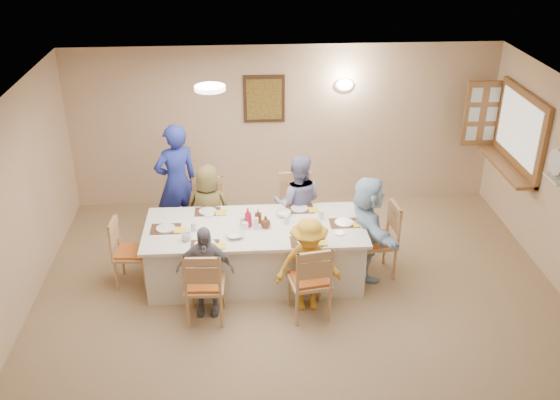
{
  "coord_description": "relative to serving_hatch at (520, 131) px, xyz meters",
  "views": [
    {
      "loc": [
        -0.67,
        -5.5,
        4.55
      ],
      "look_at": [
        -0.2,
        1.4,
        1.05
      ],
      "focal_mm": 40.0,
      "sensor_mm": 36.0,
      "label": 1
    }
  ],
  "objects": [
    {
      "name": "serving_hatch",
      "position": [
        0.0,
        0.0,
        0.0
      ],
      "size": [
        0.06,
        1.5,
        1.15
      ],
      "primitive_type": "cube",
      "color": "olive",
      "rests_on": "room_walls"
    },
    {
      "name": "plate_re",
      "position": [
        -2.61,
        -1.13,
        -0.73
      ],
      "size": [
        0.23,
        0.23,
        0.01
      ],
      "primitive_type": "cylinder",
      "color": "white",
      "rests_on": "dining_table"
    },
    {
      "name": "chair_left_end",
      "position": [
        -5.28,
        -1.13,
        -1.05
      ],
      "size": [
        0.46,
        0.46,
        0.9
      ],
      "primitive_type": null,
      "rotation": [
        0.0,
        0.0,
        1.5
      ],
      "color": "tan",
      "rests_on": "ground"
    },
    {
      "name": "placemat_le",
      "position": [
        -4.83,
        -1.13,
        -0.74
      ],
      "size": [
        0.37,
        0.27,
        0.01
      ],
      "primitive_type": "cube",
      "color": "#472B19",
      "rests_on": "dining_table"
    },
    {
      "name": "diner_front_left",
      "position": [
        -4.33,
        -1.81,
        -0.93
      ],
      "size": [
        0.7,
        0.35,
        1.15
      ],
      "primitive_type": "imported",
      "rotation": [
        0.0,
        0.0,
        -0.05
      ],
      "color": "slate",
      "rests_on": "ground"
    },
    {
      "name": "diner_front_right",
      "position": [
        -3.13,
        -1.81,
        -0.9
      ],
      "size": [
        0.82,
        0.52,
        1.2
      ],
      "primitive_type": "imported",
      "rotation": [
        0.0,
        0.0,
        0.05
      ],
      "color": "gold",
      "rests_on": "ground"
    },
    {
      "name": "wall_sconce",
      "position": [
        -2.31,
        1.04,
        0.4
      ],
      "size": [
        0.26,
        0.09,
        0.18
      ],
      "primitive_type": "ellipsoid",
      "color": "white",
      "rests_on": "room_walls"
    },
    {
      "name": "wall_picture",
      "position": [
        -3.51,
        1.06,
        0.2
      ],
      "size": [
        0.62,
        0.05,
        0.72
      ],
      "color": "#3A2414",
      "rests_on": "room_walls"
    },
    {
      "name": "bowl_a",
      "position": [
        -3.98,
        -1.38,
        -0.71
      ],
      "size": [
        0.29,
        0.29,
        0.05
      ],
      "primitive_type": "imported",
      "rotation": [
        0.0,
        0.0,
        0.19
      ],
      "color": "white",
      "rests_on": "dining_table"
    },
    {
      "name": "placemat_br",
      "position": [
        -3.13,
        -0.71,
        -0.74
      ],
      "size": [
        0.37,
        0.27,
        0.01
      ],
      "primitive_type": "cube",
      "color": "#472B19",
      "rests_on": "dining_table"
    },
    {
      "name": "diner_right_end",
      "position": [
        -2.31,
        -1.13,
        -0.81
      ],
      "size": [
        1.39,
        0.75,
        1.38
      ],
      "primitive_type": "imported",
      "rotation": [
        0.0,
        0.0,
        1.7
      ],
      "color": "#B4DCF8",
      "rests_on": "ground"
    },
    {
      "name": "hatch_sill",
      "position": [
        -0.12,
        0.0,
        -0.53
      ],
      "size": [
        0.3,
        1.5,
        0.05
      ],
      "primitive_type": "cube",
      "color": "olive",
      "rests_on": "room_walls"
    },
    {
      "name": "placemat_fr",
      "position": [
        -3.13,
        -1.55,
        -0.74
      ],
      "size": [
        0.38,
        0.28,
        0.01
      ],
      "primitive_type": "cube",
      "color": "#472B19",
      "rests_on": "dining_table"
    },
    {
      "name": "napkin_bl",
      "position": [
        -4.15,
        -0.76,
        -0.73
      ],
      "size": [
        0.14,
        0.14,
        0.01
      ],
      "primitive_type": "cube",
      "color": "yellow",
      "rests_on": "dining_table"
    },
    {
      "name": "chair_front_right",
      "position": [
        -3.13,
        -1.93,
        -1.01
      ],
      "size": [
        0.54,
        0.54,
        0.99
      ],
      "primitive_type": null,
      "rotation": [
        0.0,
        0.0,
        3.3
      ],
      "color": "tan",
      "rests_on": "ground"
    },
    {
      "name": "room_walls",
      "position": [
        -3.21,
        -2.4,
        0.01
      ],
      "size": [
        7.0,
        7.0,
        7.0
      ],
      "color": "#D6B183",
      "rests_on": "ground"
    },
    {
      "name": "napkin_fr",
      "position": [
        -2.95,
        -1.6,
        -0.73
      ],
      "size": [
        0.13,
        0.13,
        0.01
      ],
      "primitive_type": "cube",
      "color": "yellow",
      "rests_on": "dining_table"
    },
    {
      "name": "plate_fr",
      "position": [
        -3.13,
        -1.55,
        -0.73
      ],
      "size": [
        0.23,
        0.23,
        0.01
      ],
      "primitive_type": "cylinder",
      "color": "white",
      "rests_on": "dining_table"
    },
    {
      "name": "caregiver",
      "position": [
        -4.78,
        0.02,
        -0.65
      ],
      "size": [
        0.95,
        0.91,
        1.71
      ],
      "primitive_type": "imported",
      "rotation": [
        0.0,
        0.0,
        3.61
      ],
      "color": "#222F9D",
      "rests_on": "ground"
    },
    {
      "name": "dining_table",
      "position": [
        -3.73,
        -1.13,
        -1.12
      ],
      "size": [
        2.74,
        1.16,
        0.76
      ],
      "primitive_type": "cube",
      "color": "beige",
      "rests_on": "ground"
    },
    {
      "name": "diner_back_right",
      "position": [
        -3.13,
        -0.45,
        -0.8
      ],
      "size": [
        0.79,
        0.66,
        1.41
      ],
      "primitive_type": "imported",
      "rotation": [
        0.0,
        0.0,
        3.05
      ],
      "color": "#8181B0",
      "rests_on": "ground"
    },
    {
      "name": "teacup_b",
      "position": [
        -3.3,
        -0.59,
        -0.7
      ],
      "size": [
        0.14,
        0.14,
        0.08
      ],
      "primitive_type": "imported",
      "rotation": [
        0.0,
        0.0,
        -0.34
      ],
      "color": "white",
      "rests_on": "dining_table"
    },
    {
      "name": "ground",
      "position": [
        -3.21,
        -2.4,
        -1.5
      ],
      "size": [
        7.0,
        7.0,
        0.0
      ],
      "primitive_type": "plane",
      "color": "#886F4F"
    },
    {
      "name": "condiment_brown",
      "position": [
        -3.69,
        -1.03,
        -0.65
      ],
      "size": [
        0.1,
        0.1,
        0.18
      ],
      "primitive_type": "imported",
      "rotation": [
        0.0,
        0.0,
        -0.12
      ],
      "color": "#532916",
      "rests_on": "dining_table"
    },
    {
      "name": "napkin_re",
      "position": [
        -2.43,
        -1.18,
        -0.73
      ],
      "size": [
        0.15,
        0.15,
        0.01
      ],
      "primitive_type": "cube",
      "color": "yellow",
      "rests_on": "dining_table"
    },
    {
      "name": "placemat_fl",
      "position": [
        -4.33,
        -1.55,
        -0.74
      ],
      "size": [
        0.34,
        0.25,
        0.01
      ],
      "primitive_type": "cube",
      "color": "#472B19",
      "rests_on": "dining_table"
    },
    {
      "name": "napkin_le",
      "position": [
        -4.65,
        -1.18,
        -0.73
      ],
      "size": [
        0.15,
        0.15,
        0.01
      ],
      "primitive_type": "cube",
      "color": "yellow",
      "rests_on": "dining_table"
    },
    {
      "name": "desk_fan",
      "position": [
        -0.11,
        -1.35,
        0.05
      ],
      "size": [
        0.3,
        0.3,
        0.28
      ],
      "primitive_type": null,
      "color": "#A5A5A8",
      "rests_on": "fan_shelf"
    },
    {
      "name": "chair_back_right",
      "position": [
        -3.13,
        -0.33,
        -0.99
      ],
      "size": [
        0.5,
        0.5,
        1.03
      ],
      "primitive_type": null,
      "rotation": [
        0.0,
        0.0,
        0.01
      ],
      "color": "tan",
      "rests_on": "ground"
    },
    {
      "name": "fan_shelf",
      "position": [
        -0.08,
        -1.35,
        -0.1
      ],
      "size": [
        0.22,
        0.36,
        0.03
      ],
      "primitive_type": "cube",
      "color": "white",
      "rests_on": "room_walls"
    },
    {
      "name": "ceiling_light",
      "position": [
        -4.21,
        -0.9,
        0.97
      ],
      "size": [
        0.36,
        0.36,
        0.05
      ],
      "primitive_type": "cylinder",
      "color": "white",
      "rests_on": "room_walls"
    },
    {
      "name": "condiment_ketchup",
      "position": [
        -3.81,
        -1.12,
        -0.61
      ],
      "size": [
        0.16,
        0.16,
        0.25
      ],
      "primitive_type": "imported",
      "rotation": [
        0.0,
        0.0,
        -0.33
      ],
      "color": "#B80F2E",
      "rests_on": "dining_table"
    },
    {
      "name": "plate_fl",
      "position": [
        -4.33,
        -1.55,
        -0.73
      ],
      "size": [
        0.25,
        0.25,
        0.02
      ],
      "primitive_type": "cylinder",
      "color": "white",
      "rests_on": "dining_table"
    },
    {
      "name": "plate_bl",
      "position": [
        -4.33,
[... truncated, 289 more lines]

